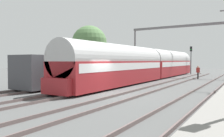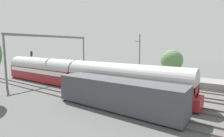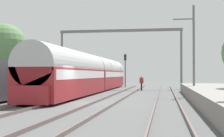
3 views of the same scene
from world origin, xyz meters
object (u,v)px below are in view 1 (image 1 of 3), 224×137
object	(u,v)px
passenger_train	(150,64)
freight_car	(76,70)
railway_signal_far	(191,56)
person_crossing	(198,71)
catenary_gantry	(182,38)

from	to	relation	value
passenger_train	freight_car	world-z (taller)	passenger_train
railway_signal_far	passenger_train	bearing A→B (deg)	-97.48
person_crossing	railway_signal_far	world-z (taller)	railway_signal_far
railway_signal_far	catenary_gantry	size ratio (longest dim) A/B	0.30
passenger_train	railway_signal_far	world-z (taller)	railway_signal_far
railway_signal_far	freight_car	bearing A→B (deg)	-103.59
railway_signal_far	catenary_gantry	distance (m)	7.07
freight_car	railway_signal_far	xyz separation A→B (m)	(5.89, 24.36, 1.70)
railway_signal_far	person_crossing	bearing A→B (deg)	-73.34
freight_car	person_crossing	world-z (taller)	freight_car
passenger_train	person_crossing	world-z (taller)	passenger_train
freight_car	catenary_gantry	distance (m)	19.32
passenger_train	railway_signal_far	bearing A→B (deg)	82.52
catenary_gantry	railway_signal_far	bearing A→B (deg)	90.60
freight_car	passenger_train	bearing A→B (deg)	67.86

